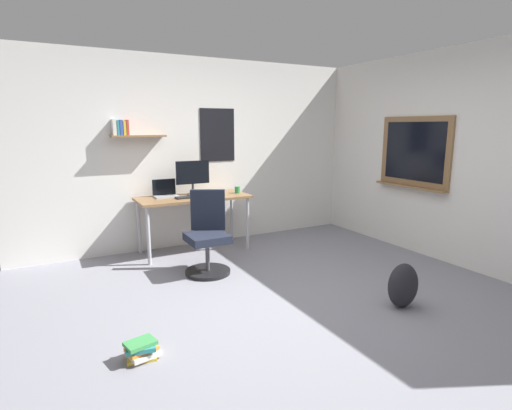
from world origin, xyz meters
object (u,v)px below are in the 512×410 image
computer_mouse (210,195)px  book_stack_on_floor (142,350)px  backpack (403,285)px  laptop (165,193)px  coffee_mug (237,190)px  keyboard (190,197)px  monitor_primary (193,175)px  office_chair (208,238)px  desk (193,202)px

computer_mouse → book_stack_on_floor: size_ratio=0.40×
computer_mouse → backpack: 2.71m
laptop → coffee_mug: size_ratio=3.37×
coffee_mug → keyboard: bearing=-176.0°
coffee_mug → book_stack_on_floor: coffee_mug is taller
monitor_primary → coffee_mug: 0.65m
keyboard → book_stack_on_floor: size_ratio=1.42×
computer_mouse → book_stack_on_floor: bearing=-122.9°
office_chair → monitor_primary: bearing=79.9°
office_chair → backpack: (1.26, -1.74, -0.20)m
keyboard → backpack: 2.81m
office_chair → coffee_mug: bearing=45.9°
book_stack_on_floor → coffee_mug: bearing=50.5°
computer_mouse → backpack: size_ratio=0.24×
keyboard → book_stack_on_floor: bearing=-117.5°
laptop → monitor_primary: monitor_primary is taller
backpack → keyboard: bearing=115.9°
backpack → desk: bearing=113.8°
desk → backpack: size_ratio=3.46×
monitor_primary → computer_mouse: bearing=-47.3°
coffee_mug → book_stack_on_floor: (-1.86, -2.26, -0.73)m
computer_mouse → coffee_mug: bearing=6.6°
monitor_primary → book_stack_on_floor: 2.87m
desk → office_chair: (-0.13, -0.82, -0.27)m
office_chair → coffee_mug: office_chair is taller
desk → computer_mouse: size_ratio=14.15×
monitor_primary → computer_mouse: (0.17, -0.18, -0.25)m
monitor_primary → laptop: bearing=172.5°
office_chair → book_stack_on_floor: 1.86m
desk → coffee_mug: size_ratio=16.00×
book_stack_on_floor → laptop: bearing=69.9°
desk → laptop: 0.39m
laptop → book_stack_on_floor: laptop is taller
monitor_primary → book_stack_on_floor: monitor_primary is taller
monitor_primary → computer_mouse: 0.36m
office_chair → computer_mouse: (0.33, 0.74, 0.37)m
keyboard → book_stack_on_floor: (-1.15, -2.21, -0.69)m
computer_mouse → monitor_primary: bearing=132.7°
laptop → keyboard: size_ratio=0.84×
backpack → book_stack_on_floor: backpack is taller
computer_mouse → laptop: bearing=156.7°
laptop → computer_mouse: (0.54, -0.23, -0.04)m
laptop → backpack: bearing=-61.7°
keyboard → backpack: bearing=-64.1°
office_chair → computer_mouse: size_ratio=9.13×
monitor_primary → computer_mouse: monitor_primary is taller
keyboard → computer_mouse: size_ratio=3.56×
office_chair → laptop: bearing=101.8°
laptop → backpack: size_ratio=0.73×
laptop → book_stack_on_floor: 2.70m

